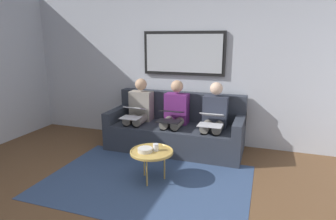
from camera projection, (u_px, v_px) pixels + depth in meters
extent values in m
cube|color=#B7BCC6|center=(185.00, 68.00, 4.99)|extent=(6.00, 0.12, 2.60)
cube|color=#33476B|center=(147.00, 181.00, 3.70)|extent=(2.60, 1.80, 0.01)
cube|color=#2D333D|center=(175.00, 137.00, 4.75)|extent=(2.20, 0.90, 0.42)
cube|color=#2D333D|center=(181.00, 106.00, 4.97)|extent=(2.20, 0.20, 0.48)
cube|color=#2D333D|center=(239.00, 125.00, 4.35)|extent=(0.14, 0.90, 0.20)
cube|color=#2D333D|center=(119.00, 114.00, 5.00)|extent=(0.14, 0.90, 0.20)
cube|color=black|center=(184.00, 53.00, 4.85)|extent=(1.42, 0.04, 0.73)
cube|color=#B2B7BC|center=(183.00, 53.00, 4.83)|extent=(1.32, 0.01, 0.63)
cylinder|color=tan|center=(152.00, 152.00, 3.64)|extent=(0.55, 0.55, 0.03)
torus|color=tan|center=(152.00, 151.00, 3.63)|extent=(0.55, 0.55, 0.02)
cylinder|color=#B28E42|center=(147.00, 172.00, 3.53)|extent=(0.02, 0.02, 0.38)
cylinder|color=#B28E42|center=(164.00, 166.00, 3.72)|extent=(0.02, 0.02, 0.38)
cylinder|color=#B28E42|center=(144.00, 163.00, 3.81)|extent=(0.02, 0.02, 0.38)
cylinder|color=silver|center=(156.00, 147.00, 3.64)|extent=(0.07, 0.07, 0.09)
cylinder|color=beige|center=(145.00, 150.00, 3.61)|extent=(0.19, 0.19, 0.05)
cube|color=#2D3342|center=(215.00, 112.00, 4.53)|extent=(0.38, 0.22, 0.50)
sphere|color=beige|center=(216.00, 89.00, 4.44)|extent=(0.20, 0.20, 0.20)
cylinder|color=gray|center=(218.00, 127.00, 4.35)|extent=(0.14, 0.42, 0.14)
cylinder|color=gray|center=(207.00, 126.00, 4.41)|extent=(0.14, 0.42, 0.14)
cylinder|color=gray|center=(215.00, 149.00, 4.23)|extent=(0.11, 0.11, 0.42)
cylinder|color=gray|center=(203.00, 147.00, 4.29)|extent=(0.11, 0.11, 0.42)
cube|color=silver|center=(210.00, 125.00, 4.17)|extent=(0.35, 0.23, 0.01)
cube|color=silver|center=(212.00, 115.00, 4.29)|extent=(0.35, 0.22, 0.10)
cube|color=#A5C6EA|center=(212.00, 115.00, 4.29)|extent=(0.32, 0.19, 0.08)
cube|color=#66236B|center=(177.00, 108.00, 4.73)|extent=(0.38, 0.22, 0.50)
sphere|color=tan|center=(177.00, 86.00, 4.64)|extent=(0.20, 0.20, 0.20)
cylinder|color=gray|center=(178.00, 123.00, 4.56)|extent=(0.14, 0.42, 0.14)
cylinder|color=gray|center=(168.00, 122.00, 4.61)|extent=(0.14, 0.42, 0.14)
cylinder|color=gray|center=(174.00, 144.00, 4.43)|extent=(0.11, 0.11, 0.42)
cylinder|color=gray|center=(163.00, 142.00, 4.49)|extent=(0.11, 0.11, 0.42)
cube|color=black|center=(169.00, 121.00, 4.37)|extent=(0.36, 0.24, 0.01)
cube|color=black|center=(172.00, 111.00, 4.47)|extent=(0.36, 0.23, 0.06)
cube|color=#A5C6EA|center=(171.00, 111.00, 4.47)|extent=(0.32, 0.20, 0.05)
cube|color=gray|center=(141.00, 106.00, 4.94)|extent=(0.38, 0.22, 0.50)
sphere|color=tan|center=(141.00, 84.00, 4.85)|extent=(0.20, 0.20, 0.20)
cylinder|color=gray|center=(141.00, 119.00, 4.76)|extent=(0.14, 0.42, 0.14)
cylinder|color=gray|center=(132.00, 118.00, 4.82)|extent=(0.14, 0.42, 0.14)
cylinder|color=gray|center=(137.00, 139.00, 4.63)|extent=(0.11, 0.11, 0.42)
cylinder|color=gray|center=(127.00, 138.00, 4.69)|extent=(0.11, 0.11, 0.42)
cube|color=white|center=(131.00, 118.00, 4.58)|extent=(0.31, 0.24, 0.01)
cube|color=white|center=(135.00, 108.00, 4.69)|extent=(0.31, 0.23, 0.08)
cube|color=#A5C6EA|center=(135.00, 108.00, 4.69)|extent=(0.28, 0.20, 0.07)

